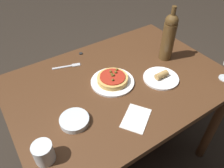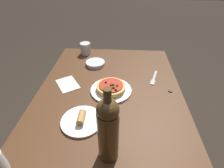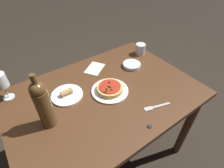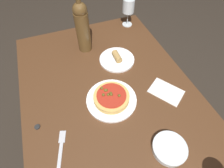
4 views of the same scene
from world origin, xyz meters
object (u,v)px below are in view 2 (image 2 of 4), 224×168
object	(u,v)px
wine_bottle	(108,130)
bottle_cap	(170,91)
fork	(154,78)
side_plate	(82,120)
dinner_plate	(111,90)
pizza	(111,87)
side_bowl	(95,63)
dining_table	(109,108)
water_cup	(86,48)

from	to	relation	value
wine_bottle	bottle_cap	xyz separation A→B (m)	(0.43, -0.33, -0.15)
fork	side_plate	bearing A→B (deg)	-28.27
fork	dinner_plate	bearing A→B (deg)	-44.89
pizza	side_plate	xyz separation A→B (m)	(-0.25, 0.13, -0.02)
wine_bottle	fork	world-z (taller)	wine_bottle
bottle_cap	fork	bearing A→B (deg)	32.26
pizza	side_plate	distance (m)	0.28
dinner_plate	side_bowl	distance (m)	0.33
dinner_plate	side_bowl	size ratio (longest dim) A/B	1.76
dinner_plate	wine_bottle	distance (m)	0.44
dining_table	side_plate	world-z (taller)	side_plate
water_cup	side_plate	distance (m)	0.73
dining_table	side_bowl	distance (m)	0.38
wine_bottle	water_cup	world-z (taller)	wine_bottle
wine_bottle	bottle_cap	world-z (taller)	wine_bottle
pizza	side_plate	size ratio (longest dim) A/B	0.85
water_cup	side_plate	bearing A→B (deg)	-171.29
dinner_plate	pizza	world-z (taller)	pizza
pizza	bottle_cap	size ratio (longest dim) A/B	7.10
side_bowl	fork	size ratio (longest dim) A/B	0.82
dinner_plate	water_cup	bearing A→B (deg)	26.33
dinner_plate	side_plate	world-z (taller)	side_plate
dinner_plate	side_plate	xyz separation A→B (m)	(-0.25, 0.13, 0.00)
wine_bottle	side_plate	size ratio (longest dim) A/B	1.68
dining_table	side_plate	bearing A→B (deg)	150.47
dinner_plate	fork	xyz separation A→B (m)	(0.14, -0.27, -0.00)
dinner_plate	side_plate	bearing A→B (deg)	152.99
wine_bottle	side_bowl	size ratio (longest dim) A/B	2.45
wine_bottle	bottle_cap	distance (m)	0.56
dinner_plate	pizza	size ratio (longest dim) A/B	1.42
side_plate	bottle_cap	distance (m)	0.54
pizza	water_cup	bearing A→B (deg)	26.33
wine_bottle	bottle_cap	size ratio (longest dim) A/B	14.04
dinner_plate	fork	world-z (taller)	dinner_plate
side_bowl	side_plate	distance (m)	0.55
side_plate	pizza	bearing A→B (deg)	-27.08
water_cup	pizza	bearing A→B (deg)	-153.67
dining_table	fork	distance (m)	0.35
dinner_plate	pizza	distance (m)	0.02
dining_table	pizza	bearing A→B (deg)	-12.49
water_cup	wine_bottle	bearing A→B (deg)	-164.11
water_cup	side_plate	xyz separation A→B (m)	(-0.73, -0.11, -0.04)
dining_table	side_plate	distance (m)	0.26
pizza	fork	xyz separation A→B (m)	(0.14, -0.27, -0.03)
dinner_plate	wine_bottle	xyz separation A→B (m)	(-0.41, -0.02, 0.15)
side_bowl	water_cup	bearing A→B (deg)	29.84
side_plate	dinner_plate	bearing A→B (deg)	-27.01
bottle_cap	pizza	bearing A→B (deg)	92.79
dinner_plate	wine_bottle	size ratio (longest dim) A/B	0.72
dinner_plate	side_plate	distance (m)	0.28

